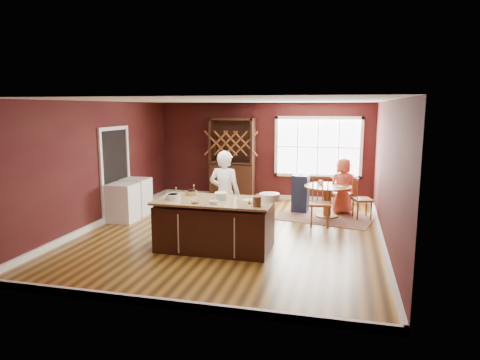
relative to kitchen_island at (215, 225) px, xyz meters
name	(u,v)px	position (x,y,z in m)	size (l,w,h in m)	color
room_shell	(232,168)	(0.03, 1.06, 0.91)	(7.00, 7.00, 7.00)	olive
window	(318,147)	(1.53, 4.53, 1.06)	(2.36, 0.10, 1.66)	white
doorway	(116,174)	(-2.94, 1.66, 0.59)	(0.08, 1.26, 2.13)	white
kitchen_island	(215,225)	(0.00, 0.00, 0.00)	(2.11, 1.11, 0.92)	black
dining_table	(328,195)	(1.89, 2.86, 0.10)	(1.10, 1.10, 0.75)	#966329
baker	(225,194)	(-0.02, 0.73, 0.43)	(0.64, 0.42, 1.74)	white
layer_cake	(221,196)	(0.10, 0.05, 0.55)	(0.32, 0.32, 0.13)	silver
bowl_blue	(173,197)	(-0.74, -0.17, 0.53)	(0.26, 0.26, 0.10)	white
bowl_yellow	(191,193)	(-0.55, 0.27, 0.52)	(0.23, 0.23, 0.08)	#967E4E
bowl_pink	(195,202)	(-0.25, -0.36, 0.51)	(0.14, 0.14, 0.05)	silver
bowl_olive	(213,202)	(0.08, -0.33, 0.51)	(0.15, 0.15, 0.06)	beige
drinking_glass	(237,197)	(0.42, -0.03, 0.56)	(0.08, 0.08, 0.16)	white
dinner_plate	(250,200)	(0.63, 0.06, 0.49)	(0.26, 0.26, 0.02)	#FFE6B5
white_tub	(269,197)	(0.97, 0.18, 0.54)	(0.37, 0.37, 0.13)	white
stoneware_crock	(257,202)	(0.85, -0.34, 0.57)	(0.15, 0.15, 0.17)	brown
toy_figurine	(249,202)	(0.68, -0.20, 0.52)	(0.05, 0.05, 0.08)	yellow
rug	(327,216)	(1.89, 2.86, -0.43)	(2.11, 1.63, 0.01)	brown
chair_east	(363,198)	(2.69, 2.90, 0.06)	(0.42, 0.40, 1.00)	brown
chair_south	(320,202)	(1.77, 2.00, 0.11)	(0.46, 0.44, 1.09)	brown
chair_north	(342,192)	(2.23, 3.58, 0.04)	(0.40, 0.38, 0.96)	brown
seated_woman	(342,186)	(2.23, 3.29, 0.24)	(0.67, 0.44, 1.37)	#C1513D
high_chair	(300,193)	(1.22, 3.23, 0.04)	(0.39, 0.39, 0.96)	#1D2038
toddler	(298,180)	(1.14, 3.21, 0.37)	(0.18, 0.14, 0.26)	#8CA5BF
table_plate	(340,187)	(2.17, 2.73, 0.32)	(0.21, 0.21, 0.02)	beige
table_cup	(321,182)	(1.72, 2.97, 0.36)	(0.13, 0.13, 0.10)	white
hutch	(232,159)	(-0.80, 4.28, 0.70)	(1.24, 0.52, 2.27)	#3E2316
washer	(123,203)	(-2.61, 1.34, -0.01)	(0.60, 0.58, 0.87)	white
dryer	(136,197)	(-2.61, 1.98, 0.00)	(0.61, 0.59, 0.88)	white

